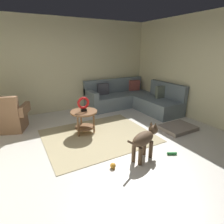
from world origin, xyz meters
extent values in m
cube|color=silver|center=(0.00, 0.00, -0.05)|extent=(6.00, 6.00, 0.10)
cube|color=beige|center=(0.00, 2.94, 1.35)|extent=(6.00, 0.12, 2.70)
cube|color=beige|center=(2.94, 0.00, 1.35)|extent=(0.12, 6.00, 2.70)
cube|color=tan|center=(0.15, 0.70, 0.01)|extent=(2.30, 1.90, 0.01)
cube|color=slate|center=(1.73, 2.41, 0.21)|extent=(2.20, 0.85, 0.42)
cube|color=slate|center=(1.73, 2.76, 0.65)|extent=(2.20, 0.14, 0.46)
cube|color=slate|center=(2.41, 1.28, 0.21)|extent=(0.85, 1.40, 0.42)
cube|color=slate|center=(2.76, 1.28, 0.65)|extent=(0.14, 1.40, 0.46)
cube|color=slate|center=(0.71, 2.41, 0.53)|extent=(0.16, 0.85, 0.22)
cube|color=#994C47|center=(2.48, 2.61, 0.59)|extent=(0.40, 0.22, 0.39)
cube|color=#4C4C56|center=(1.23, 2.61, 0.59)|extent=(0.39, 0.15, 0.38)
cube|color=slate|center=(2.61, 1.38, 0.59)|extent=(0.39, 0.15, 0.38)
cube|color=#936B4C|center=(-1.52, 2.01, 0.20)|extent=(0.77, 0.77, 0.40)
cube|color=#936B4C|center=(-1.61, 1.78, 0.64)|extent=(0.61, 0.34, 0.48)
cube|color=#936B4C|center=(-1.19, 1.89, 0.51)|extent=(0.30, 0.60, 0.22)
cylinder|color=brown|center=(-0.06, 0.99, 0.52)|extent=(0.60, 0.60, 0.04)
cylinder|color=brown|center=(-0.06, 0.99, 0.15)|extent=(0.45, 0.45, 0.02)
cylinder|color=brown|center=(-0.06, 1.20, 0.25)|extent=(0.04, 0.04, 0.50)
cylinder|color=brown|center=(-0.24, 0.88, 0.25)|extent=(0.04, 0.04, 0.50)
cylinder|color=brown|center=(0.13, 0.88, 0.25)|extent=(0.04, 0.04, 0.50)
cube|color=black|center=(-0.06, 0.99, 0.57)|extent=(0.12, 0.08, 0.05)
torus|color=red|center=(-0.06, 0.99, 0.73)|extent=(0.28, 0.06, 0.28)
cube|color=gray|center=(1.98, 0.08, 0.04)|extent=(0.80, 0.60, 0.09)
cylinder|color=brown|center=(0.58, -0.40, 0.16)|extent=(0.07, 0.07, 0.32)
cylinder|color=brown|center=(0.62, -0.53, 0.16)|extent=(0.07, 0.07, 0.32)
cylinder|color=brown|center=(0.28, -0.48, 0.16)|extent=(0.07, 0.07, 0.32)
cylinder|color=brown|center=(0.32, -0.62, 0.16)|extent=(0.07, 0.07, 0.32)
ellipsoid|color=brown|center=(0.45, -0.51, 0.40)|extent=(0.56, 0.36, 0.24)
sphere|color=brown|center=(0.73, -0.42, 0.48)|extent=(0.17, 0.17, 0.17)
ellipsoid|color=brown|center=(0.81, -0.40, 0.46)|extent=(0.13, 0.10, 0.07)
cone|color=brown|center=(0.71, -0.38, 0.59)|extent=(0.06, 0.06, 0.07)
cone|color=brown|center=(0.74, -0.47, 0.59)|extent=(0.06, 0.06, 0.07)
cylinder|color=brown|center=(0.15, -0.59, 0.44)|extent=(0.20, 0.09, 0.16)
sphere|color=orange|center=(-0.13, -0.48, 0.05)|extent=(0.09, 0.09, 0.09)
cylinder|color=green|center=(1.02, -0.66, 0.03)|extent=(0.18, 0.12, 0.05)
camera|label=1|loc=(-1.38, -2.70, 1.87)|focal=29.43mm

